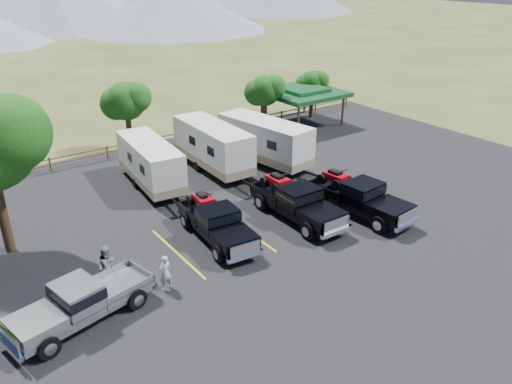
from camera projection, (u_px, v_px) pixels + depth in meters
ground at (324, 251)px, 24.51m from camera, size 320.00×320.00×0.00m
asphalt_lot at (286, 227)px, 26.72m from camera, size 44.00×34.00×0.04m
stall_lines at (275, 219)px, 27.44m from camera, size 12.12×5.50×0.01m
tree_ne_a at (265, 91)px, 40.37m from camera, size 3.11×2.92×4.76m
tree_ne_b at (312, 83)px, 44.44m from camera, size 2.77×2.59×4.27m
tree_north at (126, 101)px, 35.86m from camera, size 3.46×3.24×5.25m
rail_fence at (182, 136)px, 38.96m from camera, size 36.12×0.12×1.00m
pavilion at (302, 92)px, 42.78m from camera, size 6.20×6.20×3.22m
rig_left at (216, 222)px, 25.17m from camera, size 2.54×6.15×2.00m
rig_center at (296, 201)px, 27.19m from camera, size 2.34×6.45×2.14m
rig_right at (358, 196)px, 27.75m from camera, size 2.72×6.62×2.16m
trailer_left at (150, 164)px, 30.96m from camera, size 2.73×8.33×2.88m
trailer_center at (213, 147)px, 33.47m from camera, size 2.53×8.95×3.11m
trailer_right at (264, 141)px, 34.43m from camera, size 3.39×9.01×3.11m
pickup_silver at (82, 301)px, 19.32m from camera, size 6.14×3.10×1.76m
person_a at (165, 273)px, 21.26m from camera, size 0.64×0.45×1.65m
person_b at (108, 266)px, 21.45m from camera, size 1.20×1.19×1.96m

